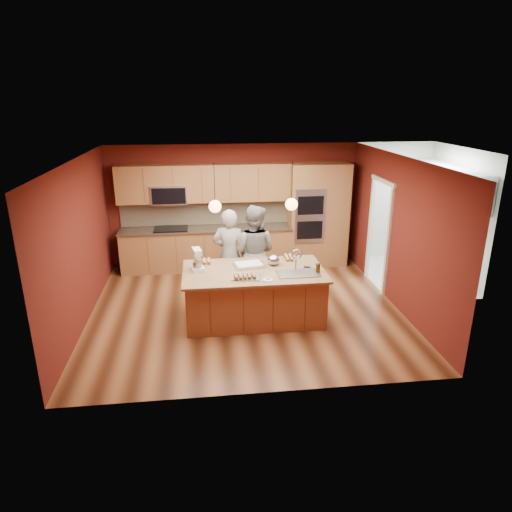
{
  "coord_description": "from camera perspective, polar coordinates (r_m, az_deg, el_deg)",
  "views": [
    {
      "loc": [
        -0.72,
        -7.48,
        3.65
      ],
      "look_at": [
        0.18,
        -0.1,
        1.05
      ],
      "focal_mm": 32.0,
      "sensor_mm": 36.0,
      "label": 1
    }
  ],
  "objects": [
    {
      "name": "island",
      "position": [
        7.87,
        -0.16,
        -4.72
      ],
      "size": [
        2.39,
        1.34,
        1.26
      ],
      "color": "#905D37",
      "rests_on": "floor"
    },
    {
      "name": "dryer",
      "position": [
        10.7,
        20.61,
        1.19
      ],
      "size": [
        0.84,
        0.86,
        1.11
      ],
      "primitive_type": "cube",
      "rotation": [
        0.0,
        0.0,
        -0.26
      ],
      "color": "white",
      "rests_on": "floor"
    },
    {
      "name": "washer",
      "position": [
        10.13,
        22.55,
        -0.53
      ],
      "size": [
        0.64,
        0.65,
        0.94
      ],
      "primitive_type": "cube",
      "rotation": [
        0.0,
        0.0,
        -0.09
      ],
      "color": "white",
      "rests_on": "floor"
    },
    {
      "name": "plate",
      "position": [
        7.29,
        1.49,
        -3.02
      ],
      "size": [
        0.16,
        0.16,
        0.01
      ],
      "primitive_type": "cylinder",
      "color": "silver",
      "rests_on": "island"
    },
    {
      "name": "laundry_room",
      "position": [
        10.19,
        23.26,
        8.14
      ],
      "size": [
        2.6,
        2.7,
        2.7
      ],
      "color": "beige",
      "rests_on": "ground"
    },
    {
      "name": "ceiling",
      "position": [
        7.57,
        -1.46,
        12.07
      ],
      "size": [
        5.5,
        5.5,
        0.0
      ],
      "primitive_type": "plane",
      "rotation": [
        3.14,
        0.0,
        0.0
      ],
      "color": "white",
      "rests_on": "ground"
    },
    {
      "name": "cooling_rack",
      "position": [
        7.41,
        -1.26,
        -2.6
      ],
      "size": [
        0.52,
        0.41,
        0.02
      ],
      "primitive_type": "cube",
      "rotation": [
        0.0,
        0.0,
        -0.2
      ],
      "color": "#A0A1A6",
      "rests_on": "island"
    },
    {
      "name": "wall_back",
      "position": [
        10.27,
        -2.75,
        6.32
      ],
      "size": [
        5.5,
        0.0,
        5.5
      ],
      "primitive_type": "plane",
      "rotation": [
        1.57,
        0.0,
        0.0
      ],
      "color": "#541811",
      "rests_on": "ground"
    },
    {
      "name": "phone",
      "position": [
        7.89,
        6.4,
        -1.37
      ],
      "size": [
        0.13,
        0.1,
        0.01
      ],
      "primitive_type": "cube",
      "rotation": [
        0.0,
        0.0,
        -0.35
      ],
      "color": "black",
      "rests_on": "island"
    },
    {
      "name": "pendant_left",
      "position": [
        7.33,
        -5.14,
        6.23
      ],
      "size": [
        0.2,
        0.2,
        0.8
      ],
      "color": "black",
      "rests_on": "ceiling"
    },
    {
      "name": "sheet_cake",
      "position": [
        7.9,
        -0.9,
        -1.1
      ],
      "size": [
        0.57,
        0.45,
        0.05
      ],
      "rotation": [
        0.0,
        0.0,
        0.15
      ],
      "color": "#B9BBC0",
      "rests_on": "island"
    },
    {
      "name": "tumbler",
      "position": [
        7.67,
        7.74,
        -1.49
      ],
      "size": [
        0.08,
        0.08,
        0.15
      ],
      "primitive_type": "cylinder",
      "color": "#36210A",
      "rests_on": "island"
    },
    {
      "name": "wall_right",
      "position": [
        8.56,
        17.29,
        2.8
      ],
      "size": [
        0.0,
        5.0,
        5.0
      ],
      "primitive_type": "plane",
      "rotation": [
        1.57,
        0.0,
        -1.57
      ],
      "color": "#541811",
      "rests_on": "ground"
    },
    {
      "name": "cabinet_run",
      "position": [
        10.08,
        -6.47,
        3.84
      ],
      "size": [
        3.74,
        0.64,
        2.3
      ],
      "color": "#905D37",
      "rests_on": "floor"
    },
    {
      "name": "wall_front",
      "position": [
        5.53,
        1.17,
        -5.31
      ],
      "size": [
        5.5,
        0.0,
        5.5
      ],
      "primitive_type": "plane",
      "rotation": [
        -1.57,
        0.0,
        0.0
      ],
      "color": "#541811",
      "rests_on": "ground"
    },
    {
      "name": "mixing_bowl",
      "position": [
        7.93,
        2.22,
        -0.5
      ],
      "size": [
        0.23,
        0.23,
        0.19
      ],
      "primitive_type": "ellipsoid",
      "color": "#A9AAB0",
      "rests_on": "island"
    },
    {
      "name": "pendant_right",
      "position": [
        7.47,
        4.46,
        6.49
      ],
      "size": [
        0.2,
        0.2,
        0.8
      ],
      "color": "black",
      "rests_on": "ceiling"
    },
    {
      "name": "doorway_trim",
      "position": [
        9.34,
        15.06,
        2.44
      ],
      "size": [
        0.08,
        1.11,
        2.2
      ],
      "primitive_type": null,
      "color": "silver",
      "rests_on": "wall_right"
    },
    {
      "name": "cupcakes_left",
      "position": [
        8.08,
        -6.51,
        -0.65
      ],
      "size": [
        0.23,
        0.23,
        0.07
      ],
      "primitive_type": null,
      "color": "tan",
      "rests_on": "island"
    },
    {
      "name": "person_right",
      "position": [
        8.57,
        -0.28,
        0.53
      ],
      "size": [
        1.07,
        0.98,
        1.79
      ],
      "primitive_type": "imported",
      "rotation": [
        0.0,
        0.0,
        2.72
      ],
      "color": "slate",
      "rests_on": "floor"
    },
    {
      "name": "wall_left",
      "position": [
        8.08,
        -21.17,
        1.41
      ],
      "size": [
        0.0,
        5.0,
        5.0
      ],
      "primitive_type": "plane",
      "rotation": [
        1.57,
        0.0,
        1.57
      ],
      "color": "#541811",
      "rests_on": "ground"
    },
    {
      "name": "cupcakes_right",
      "position": [
        8.24,
        4.13,
        -0.18
      ],
      "size": [
        0.15,
        0.3,
        0.07
      ],
      "primitive_type": null,
      "color": "tan",
      "rests_on": "island"
    },
    {
      "name": "floor",
      "position": [
        8.35,
        -1.31,
        -6.63
      ],
      "size": [
        5.5,
        5.5,
        0.0
      ],
      "primitive_type": "plane",
      "color": "#412111",
      "rests_on": "ground"
    },
    {
      "name": "cupcakes_rack",
      "position": [
        7.34,
        -1.42,
        -2.49
      ],
      "size": [
        0.36,
        0.22,
        0.07
      ],
      "primitive_type": null,
      "color": "tan",
      "rests_on": "island"
    },
    {
      "name": "person_left",
      "position": [
        8.54,
        -3.32,
        0.21
      ],
      "size": [
        0.7,
        0.53,
        1.73
      ],
      "primitive_type": "imported",
      "rotation": [
        0.0,
        0.0,
        2.93
      ],
      "color": "black",
      "rests_on": "floor"
    },
    {
      "name": "oven_column",
      "position": [
        10.31,
        7.71,
        5.09
      ],
      "size": [
        1.3,
        0.62,
        2.3
      ],
      "color": "#905D37",
      "rests_on": "floor"
    },
    {
      "name": "stand_mixer",
      "position": [
        7.73,
        -7.35,
        -0.62
      ],
      "size": [
        0.24,
        0.3,
        0.38
      ],
      "rotation": [
        0.0,
        0.0,
        0.2
      ],
      "color": "white",
      "rests_on": "island"
    }
  ]
}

